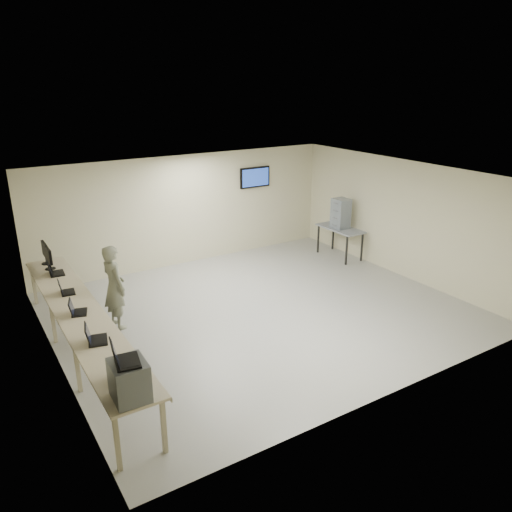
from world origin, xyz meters
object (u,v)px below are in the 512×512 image
workbench (80,316)px  side_table (340,230)px  soldier (114,287)px  equipment_box (129,380)px

workbench → side_table: workbench is taller
soldier → side_table: soldier is taller
side_table → soldier: bearing=-172.9°
workbench → equipment_box: 2.77m
side_table → equipment_box: bearing=-148.5°
workbench → side_table: (7.19, 1.70, -0.09)m
equipment_box → side_table: (7.25, 4.45, -0.41)m
equipment_box → soldier: 3.79m
equipment_box → soldier: soldier is taller
equipment_box → soldier: size_ratio=0.30×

